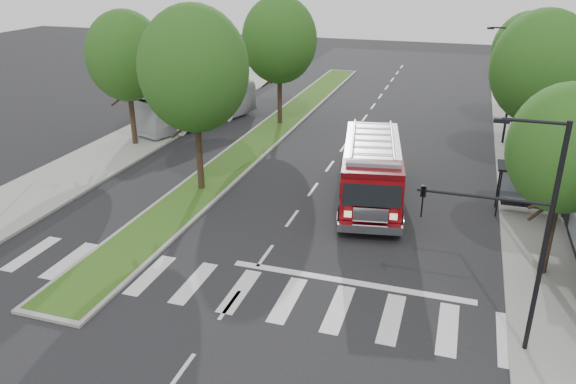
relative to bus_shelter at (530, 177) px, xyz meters
The scene contains 15 objects.
ground 14.00m from the bus_shelter, 143.97° to the right, with size 140.00×140.00×0.00m, color black.
sidewalk_right 3.00m from the bus_shelter, 54.94° to the left, with size 5.00×80.00×0.15m, color gray.
sidewalk_left 25.84m from the bus_shelter, behind, with size 5.00×80.00×0.15m, color gray.
median 19.92m from the bus_shelter, 150.20° to the left, with size 3.00×50.00×0.15m.
bus_shelter is the anchor object (origin of this frame).
tree_right_near 7.06m from the bus_shelter, 87.21° to the right, with size 4.40×4.40×8.05m.
tree_right_mid 7.36m from the bus_shelter, 87.07° to the left, with size 5.60×5.60×9.72m.
tree_right_far 16.30m from the bus_shelter, 88.92° to the left, with size 5.00×5.00×8.73m.
tree_median_near 17.98m from the bus_shelter, behind, with size 5.80×5.80×10.16m.
tree_median_far 21.36m from the bus_shelter, 145.43° to the left, with size 5.60×5.60×9.72m.
tree_left_mid 25.82m from the bus_shelter, behind, with size 5.20×5.20×9.16m.
streetlight_right_near 12.05m from the bus_shelter, 97.76° to the right, with size 4.08×0.22×8.00m.
streetlight_right_far 12.13m from the bus_shelter, 94.11° to the left, with size 2.11×0.20×8.00m.
fire_engine 7.91m from the bus_shelter, behind, with size 4.58×10.27×3.44m.
city_bus 25.22m from the bus_shelter, 156.94° to the left, with size 2.55×10.89×3.03m, color silver.
Camera 1 is at (7.59, -20.46, 12.28)m, focal length 35.00 mm.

